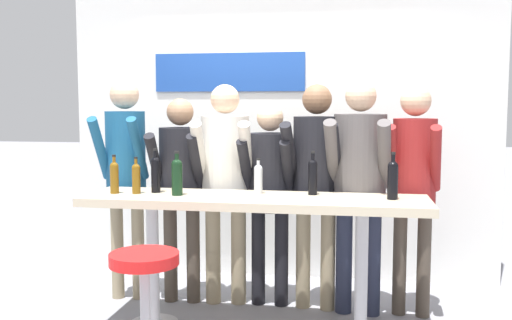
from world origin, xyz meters
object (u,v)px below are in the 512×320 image
(person_far_right, at_px, (414,173))
(wine_bottle_6, at_px, (156,173))
(person_center_left, at_px, (225,169))
(wine_bottle_4, at_px, (136,177))
(bar_stool, at_px, (145,295))
(wine_bottle_2, at_px, (393,178))
(wine_bottle_3, at_px, (177,175))
(tasting_table, at_px, (254,217))
(wine_bottle_0, at_px, (258,177))
(person_left, at_px, (181,177))
(person_right, at_px, (359,172))
(person_center_right, at_px, (316,171))
(wine_bottle_5, at_px, (313,175))
(wine_bottle_1, at_px, (114,176))
(person_center, at_px, (270,182))
(person_far_left, at_px, (125,162))

(person_far_right, bearing_deg, wine_bottle_6, -157.79)
(person_center_left, distance_m, wine_bottle_4, 0.78)
(bar_stool, xyz_separation_m, wine_bottle_2, (1.47, 0.83, 0.63))
(bar_stool, bearing_deg, wine_bottle_2, 29.54)
(wine_bottle_3, bearing_deg, bar_stool, -87.38)
(wine_bottle_2, relative_size, wine_bottle_3, 1.03)
(tasting_table, bearing_deg, wine_bottle_0, 86.36)
(person_left, xyz_separation_m, person_right, (1.44, -0.04, 0.08))
(person_center_right, distance_m, wine_bottle_0, 0.57)
(bar_stool, relative_size, person_center_left, 0.43)
(wine_bottle_3, bearing_deg, person_center_right, 32.18)
(person_far_right, height_order, wine_bottle_0, person_far_right)
(wine_bottle_3, bearing_deg, wine_bottle_5, 11.15)
(wine_bottle_2, bearing_deg, wine_bottle_1, -178.12)
(person_left, bearing_deg, person_center, 0.79)
(person_far_right, bearing_deg, wine_bottle_4, -156.60)
(wine_bottle_6, bearing_deg, person_center, 33.95)
(wine_bottle_1, bearing_deg, person_center_left, 40.52)
(person_far_right, distance_m, wine_bottle_5, 0.83)
(person_center, height_order, person_right, person_right)
(person_right, bearing_deg, wine_bottle_5, -128.60)
(bar_stool, bearing_deg, wine_bottle_6, 104.96)
(person_center_left, bearing_deg, person_center, -2.11)
(person_far_left, distance_m, person_left, 0.49)
(wine_bottle_2, bearing_deg, person_center, 149.36)
(wine_bottle_3, xyz_separation_m, wine_bottle_4, (-0.32, 0.03, -0.02))
(wine_bottle_1, height_order, wine_bottle_3, wine_bottle_3)
(bar_stool, relative_size, person_far_left, 0.42)
(person_left, relative_size, person_right, 0.93)
(bar_stool, distance_m, wine_bottle_6, 1.09)
(person_right, distance_m, wine_bottle_1, 1.84)
(person_far_right, xyz_separation_m, wine_bottle_0, (-1.14, -0.39, -0.01))
(person_center_left, height_order, person_far_right, person_center_left)
(bar_stool, xyz_separation_m, person_right, (1.25, 1.30, 0.61))
(tasting_table, height_order, wine_bottle_5, wine_bottle_5)
(bar_stool, bearing_deg, person_far_left, 116.33)
(person_left, height_order, person_right, person_right)
(tasting_table, height_order, person_far_right, person_far_right)
(wine_bottle_1, distance_m, wine_bottle_2, 1.98)
(bar_stool, height_order, person_left, person_left)
(person_center, distance_m, person_right, 0.72)
(person_left, relative_size, wine_bottle_4, 6.29)
(person_center_right, relative_size, wine_bottle_5, 5.69)
(bar_stool, relative_size, person_center, 0.47)
(person_right, relative_size, wine_bottle_4, 6.78)
(person_right, height_order, wine_bottle_6, person_right)
(wine_bottle_4, bearing_deg, person_left, 73.33)
(wine_bottle_1, xyz_separation_m, wine_bottle_3, (0.48, -0.01, 0.02))
(person_left, relative_size, person_center_right, 0.94)
(person_center, height_order, wine_bottle_4, person_center)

